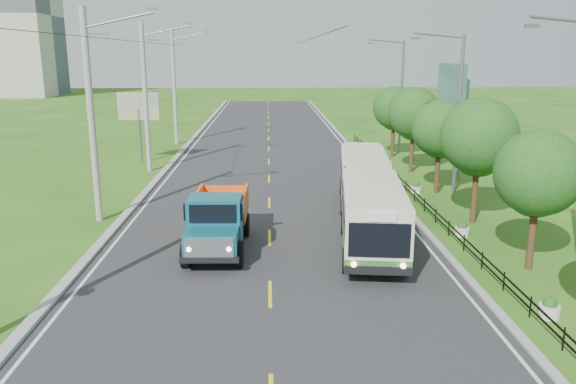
{
  "coord_description": "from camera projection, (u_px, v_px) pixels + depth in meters",
  "views": [
    {
      "loc": [
        -0.01,
        -17.61,
        7.91
      ],
      "look_at": [
        0.85,
        6.76,
        1.9
      ],
      "focal_mm": 35.0,
      "sensor_mm": 36.0,
      "label": 1
    }
  ],
  "objects": [
    {
      "name": "tree_fourth",
      "position": [
        440.0,
        131.0,
        32.18
      ],
      "size": [
        3.24,
        3.31,
        5.4
      ],
      "color": "#382314",
      "rests_on": "ground"
    },
    {
      "name": "pole_far",
      "position": [
        175.0,
        87.0,
        49.51
      ],
      "size": [
        3.51,
        0.32,
        10.0
      ],
      "color": "gray",
      "rests_on": "ground"
    },
    {
      "name": "railing_right",
      "position": [
        406.0,
        188.0,
        32.77
      ],
      "size": [
        0.04,
        40.0,
        0.6
      ],
      "primitive_type": "cube",
      "color": "black",
      "rests_on": "ground"
    },
    {
      "name": "planter_front",
      "position": [
        549.0,
        309.0,
        17.27
      ],
      "size": [
        0.64,
        0.64,
        0.67
      ],
      "color": "silver",
      "rests_on": "ground"
    },
    {
      "name": "pole_mid",
      "position": [
        146.0,
        97.0,
        37.86
      ],
      "size": [
        3.51,
        0.32,
        10.0
      ],
      "color": "gray",
      "rests_on": "ground"
    },
    {
      "name": "planter_near",
      "position": [
        462.0,
        230.0,
        25.03
      ],
      "size": [
        0.64,
        0.64,
        0.67
      ],
      "color": "silver",
      "rests_on": "ground"
    },
    {
      "name": "tree_back",
      "position": [
        394.0,
        110.0,
        43.81
      ],
      "size": [
        3.3,
        3.36,
        5.5
      ],
      "color": "#382314",
      "rests_on": "ground"
    },
    {
      "name": "billboard_right",
      "position": [
        452.0,
        93.0,
        37.53
      ],
      "size": [
        0.24,
        6.0,
        7.3
      ],
      "color": "slate",
      "rests_on": "ground"
    },
    {
      "name": "billboard_left",
      "position": [
        139.0,
        111.0,
        41.02
      ],
      "size": [
        3.0,
        0.2,
        5.2
      ],
      "color": "slate",
      "rests_on": "ground"
    },
    {
      "name": "tree_second",
      "position": [
        538.0,
        177.0,
        20.56
      ],
      "size": [
        3.18,
        3.26,
        5.3
      ],
      "color": "#382314",
      "rests_on": "ground"
    },
    {
      "name": "streetlight_far",
      "position": [
        400.0,
        92.0,
        45.34
      ],
      "size": [
        3.02,
        0.2,
        9.07
      ],
      "color": "slate",
      "rests_on": "ground"
    },
    {
      "name": "curb_right",
      "position": [
        373.0,
        171.0,
        38.62
      ],
      "size": [
        0.3,
        120.0,
        0.1
      ],
      "primitive_type": "cube",
      "color": "#9E9E99",
      "rests_on": "ground"
    },
    {
      "name": "edge_line_right",
      "position": [
        365.0,
        172.0,
        38.61
      ],
      "size": [
        0.12,
        120.0,
        0.0
      ],
      "primitive_type": "cube",
      "color": "silver",
      "rests_on": "road"
    },
    {
      "name": "road",
      "position": [
        269.0,
        173.0,
        38.39
      ],
      "size": [
        14.0,
        120.0,
        0.02
      ],
      "primitive_type": "cube",
      "color": "#28282B",
      "rests_on": "ground"
    },
    {
      "name": "dump_truck",
      "position": [
        218.0,
        217.0,
        23.04
      ],
      "size": [
        2.45,
        5.92,
        2.46
      ],
      "rotation": [
        0.0,
        0.0,
        -0.03
      ],
      "color": "#12586C",
      "rests_on": "ground"
    },
    {
      "name": "planter_mid",
      "position": [
        416.0,
        188.0,
        32.79
      ],
      "size": [
        0.64,
        0.64,
        0.67
      ],
      "color": "silver",
      "rests_on": "ground"
    },
    {
      "name": "planter_far",
      "position": [
        388.0,
        162.0,
        40.56
      ],
      "size": [
        0.64,
        0.64,
        0.67
      ],
      "color": "silver",
      "rests_on": "ground"
    },
    {
      "name": "tree_fifth",
      "position": [
        414.0,
        116.0,
        37.94
      ],
      "size": [
        3.48,
        3.52,
        5.8
      ],
      "color": "#382314",
      "rests_on": "ground"
    },
    {
      "name": "tree_third",
      "position": [
        479.0,
        140.0,
        26.27
      ],
      "size": [
        3.6,
        3.62,
        6.0
      ],
      "color": "#382314",
      "rests_on": "ground"
    },
    {
      "name": "pole_near",
      "position": [
        92.0,
        116.0,
        26.22
      ],
      "size": [
        3.51,
        0.32,
        10.0
      ],
      "color": "gray",
      "rests_on": "ground"
    },
    {
      "name": "centre_dash",
      "position": [
        270.0,
        294.0,
        18.98
      ],
      "size": [
        0.12,
        2.2,
        0.0
      ],
      "primitive_type": "cube",
      "color": "yellow",
      "rests_on": "road"
    },
    {
      "name": "edge_line_left",
      "position": [
        171.0,
        173.0,
        38.16
      ],
      "size": [
        0.12,
        120.0,
        0.0
      ],
      "primitive_type": "cube",
      "color": "silver",
      "rests_on": "road"
    },
    {
      "name": "streetlight_mid",
      "position": [
        456.0,
        109.0,
        31.76
      ],
      "size": [
        3.02,
        0.2,
        9.07
      ],
      "color": "slate",
      "rests_on": "ground"
    },
    {
      "name": "ground",
      "position": [
        270.0,
        294.0,
        18.99
      ],
      "size": [
        240.0,
        240.0,
        0.0
      ],
      "primitive_type": "plane",
      "color": "#265A15",
      "rests_on": "ground"
    },
    {
      "name": "curb_left",
      "position": [
        163.0,
        172.0,
        38.13
      ],
      "size": [
        0.4,
        120.0,
        0.15
      ],
      "primitive_type": "cube",
      "color": "#9E9E99",
      "rests_on": "ground"
    },
    {
      "name": "bus",
      "position": [
        367.0,
        192.0,
        26.09
      ],
      "size": [
        4.01,
        14.69,
        2.8
      ],
      "rotation": [
        0.0,
        0.0,
        -0.12
      ],
      "color": "#33692A",
      "rests_on": "ground"
    }
  ]
}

